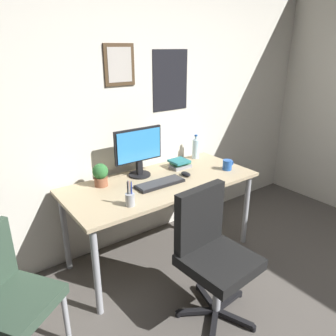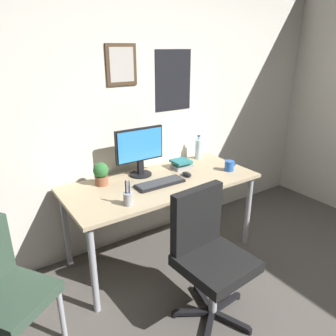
{
  "view_description": "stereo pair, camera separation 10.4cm",
  "coord_description": "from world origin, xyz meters",
  "px_view_note": "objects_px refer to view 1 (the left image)",
  "views": [
    {
      "loc": [
        -1.6,
        -0.39,
        1.84
      ],
      "look_at": [
        -0.15,
        1.59,
        0.9
      ],
      "focal_mm": 34.05,
      "sensor_mm": 36.0,
      "label": 1
    },
    {
      "loc": [
        -1.52,
        -0.45,
        1.84
      ],
      "look_at": [
        -0.15,
        1.59,
        0.9
      ],
      "focal_mm": 34.05,
      "sensor_mm": 36.0,
      "label": 2
    }
  ],
  "objects_px": {
    "monitor": "(139,150)",
    "computer_mouse": "(186,174)",
    "potted_plant": "(100,174)",
    "pen_cup": "(130,199)",
    "book_stack_left": "(180,164)",
    "office_chair": "(211,249)",
    "coffee_mug_near": "(227,165)",
    "water_bottle": "(196,148)",
    "keyboard": "(160,183)",
    "side_chair": "(6,292)"
  },
  "relations": [
    {
      "from": "monitor",
      "to": "computer_mouse",
      "type": "distance_m",
      "value": 0.47
    },
    {
      "from": "potted_plant",
      "to": "pen_cup",
      "type": "xyz_separation_m",
      "value": [
        0.02,
        -0.46,
        -0.05
      ]
    },
    {
      "from": "book_stack_left",
      "to": "monitor",
      "type": "bearing_deg",
      "value": 172.08
    },
    {
      "from": "pen_cup",
      "to": "monitor",
      "type": "bearing_deg",
      "value": 52.09
    },
    {
      "from": "potted_plant",
      "to": "office_chair",
      "type": "bearing_deg",
      "value": -69.74
    },
    {
      "from": "coffee_mug_near",
      "to": "office_chair",
      "type": "bearing_deg",
      "value": -141.61
    },
    {
      "from": "water_bottle",
      "to": "book_stack_left",
      "type": "height_order",
      "value": "water_bottle"
    },
    {
      "from": "monitor",
      "to": "pen_cup",
      "type": "distance_m",
      "value": 0.62
    },
    {
      "from": "monitor",
      "to": "water_bottle",
      "type": "height_order",
      "value": "monitor"
    },
    {
      "from": "computer_mouse",
      "to": "book_stack_left",
      "type": "height_order",
      "value": "book_stack_left"
    },
    {
      "from": "office_chair",
      "to": "monitor",
      "type": "bearing_deg",
      "value": 88.79
    },
    {
      "from": "office_chair",
      "to": "keyboard",
      "type": "bearing_deg",
      "value": 85.82
    },
    {
      "from": "monitor",
      "to": "coffee_mug_near",
      "type": "height_order",
      "value": "monitor"
    },
    {
      "from": "computer_mouse",
      "to": "book_stack_left",
      "type": "xyz_separation_m",
      "value": [
        0.09,
        0.2,
        0.02
      ]
    },
    {
      "from": "pen_cup",
      "to": "book_stack_left",
      "type": "xyz_separation_m",
      "value": [
        0.78,
        0.4,
        -0.01
      ]
    },
    {
      "from": "water_bottle",
      "to": "potted_plant",
      "type": "height_order",
      "value": "water_bottle"
    },
    {
      "from": "pen_cup",
      "to": "book_stack_left",
      "type": "height_order",
      "value": "pen_cup"
    },
    {
      "from": "office_chair",
      "to": "computer_mouse",
      "type": "relative_size",
      "value": 8.64
    },
    {
      "from": "water_bottle",
      "to": "office_chair",
      "type": "bearing_deg",
      "value": -125.51
    },
    {
      "from": "coffee_mug_near",
      "to": "monitor",
      "type": "bearing_deg",
      "value": 153.82
    },
    {
      "from": "monitor",
      "to": "coffee_mug_near",
      "type": "bearing_deg",
      "value": -26.18
    },
    {
      "from": "book_stack_left",
      "to": "keyboard",
      "type": "bearing_deg",
      "value": -150.13
    },
    {
      "from": "monitor",
      "to": "book_stack_left",
      "type": "relative_size",
      "value": 2.34
    },
    {
      "from": "computer_mouse",
      "to": "pen_cup",
      "type": "relative_size",
      "value": 0.55
    },
    {
      "from": "keyboard",
      "to": "coffee_mug_near",
      "type": "distance_m",
      "value": 0.72
    },
    {
      "from": "computer_mouse",
      "to": "book_stack_left",
      "type": "bearing_deg",
      "value": 65.84
    },
    {
      "from": "monitor",
      "to": "coffee_mug_near",
      "type": "distance_m",
      "value": 0.85
    },
    {
      "from": "coffee_mug_near",
      "to": "computer_mouse",
      "type": "bearing_deg",
      "value": 165.36
    },
    {
      "from": "side_chair",
      "to": "monitor",
      "type": "height_order",
      "value": "monitor"
    },
    {
      "from": "computer_mouse",
      "to": "water_bottle",
      "type": "relative_size",
      "value": 0.44
    },
    {
      "from": "office_chair",
      "to": "coffee_mug_near",
      "type": "height_order",
      "value": "office_chair"
    },
    {
      "from": "office_chair",
      "to": "computer_mouse",
      "type": "bearing_deg",
      "value": 63.93
    },
    {
      "from": "water_bottle",
      "to": "book_stack_left",
      "type": "relative_size",
      "value": 1.28
    },
    {
      "from": "office_chair",
      "to": "side_chair",
      "type": "distance_m",
      "value": 1.31
    },
    {
      "from": "monitor",
      "to": "pen_cup",
      "type": "relative_size",
      "value": 2.3
    },
    {
      "from": "water_bottle",
      "to": "coffee_mug_near",
      "type": "distance_m",
      "value": 0.44
    },
    {
      "from": "computer_mouse",
      "to": "book_stack_left",
      "type": "distance_m",
      "value": 0.22
    },
    {
      "from": "potted_plant",
      "to": "keyboard",
      "type": "bearing_deg",
      "value": -33.93
    },
    {
      "from": "office_chair",
      "to": "water_bottle",
      "type": "bearing_deg",
      "value": 54.49
    },
    {
      "from": "water_bottle",
      "to": "pen_cup",
      "type": "xyz_separation_m",
      "value": [
        -1.08,
        -0.53,
        -0.05
      ]
    },
    {
      "from": "office_chair",
      "to": "keyboard",
      "type": "xyz_separation_m",
      "value": [
        0.05,
        0.69,
        0.24
      ]
    },
    {
      "from": "side_chair",
      "to": "keyboard",
      "type": "height_order",
      "value": "side_chair"
    },
    {
      "from": "office_chair",
      "to": "coffee_mug_near",
      "type": "distance_m",
      "value": 1.02
    },
    {
      "from": "computer_mouse",
      "to": "pen_cup",
      "type": "distance_m",
      "value": 0.72
    },
    {
      "from": "keyboard",
      "to": "coffee_mug_near",
      "type": "xyz_separation_m",
      "value": [
        0.72,
        -0.09,
        0.04
      ]
    },
    {
      "from": "water_bottle",
      "to": "potted_plant",
      "type": "bearing_deg",
      "value": -176.24
    },
    {
      "from": "monitor",
      "to": "side_chair",
      "type": "bearing_deg",
      "value": -156.27
    },
    {
      "from": "potted_plant",
      "to": "pen_cup",
      "type": "bearing_deg",
      "value": -87.87
    },
    {
      "from": "coffee_mug_near",
      "to": "potted_plant",
      "type": "bearing_deg",
      "value": 162.28
    },
    {
      "from": "potted_plant",
      "to": "computer_mouse",
      "type": "bearing_deg",
      "value": -19.49
    }
  ]
}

